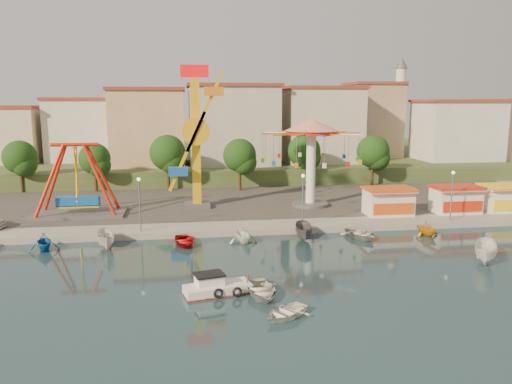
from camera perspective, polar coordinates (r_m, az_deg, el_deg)
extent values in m
plane|color=#132E36|center=(37.39, -2.16, -9.99)|extent=(200.00, 200.00, 0.00)
cube|color=#9E998E|center=(97.79, -5.98, 2.76)|extent=(200.00, 100.00, 0.60)
cube|color=#4C4944|center=(66.16, -4.89, -0.53)|extent=(90.00, 28.00, 0.01)
cube|color=#384C26|center=(102.60, -6.10, 3.78)|extent=(200.00, 60.00, 3.00)
cube|color=#59595E|center=(58.57, -19.57, -2.36)|extent=(10.00, 5.00, 0.30)
cube|color=#1457B4|center=(58.29, -19.65, -0.97)|extent=(4.50, 1.40, 1.00)
cylinder|color=red|center=(57.47, -20.02, 5.11)|extent=(5.00, 0.40, 0.40)
cube|color=#59595E|center=(59.81, -6.73, -1.48)|extent=(3.00, 3.00, 0.50)
cube|color=yellow|center=(58.77, -6.88, 5.46)|extent=(1.00, 1.00, 15.00)
cube|color=red|center=(58.68, -7.06, 13.56)|extent=(3.20, 0.50, 1.40)
cylinder|color=yellow|center=(57.87, -6.89, 6.87)|extent=(3.20, 0.50, 3.20)
cube|color=yellow|center=(57.62, -5.87, 9.13)|extent=(4.55, 0.35, 9.21)
cube|color=orange|center=(57.68, -4.84, 11.40)|extent=(2.20, 1.20, 1.00)
cylinder|color=#59595E|center=(60.46, 6.20, -1.39)|extent=(4.40, 4.40, 0.40)
cylinder|color=white|center=(59.75, 6.28, 2.65)|extent=(1.10, 1.10, 9.00)
cylinder|color=red|center=(59.34, 6.36, 6.77)|extent=(6.00, 6.00, 0.50)
cone|color=red|center=(59.29, 6.37, 7.64)|extent=(6.40, 6.40, 1.40)
cube|color=white|center=(57.02, 14.87, -1.15)|extent=(5.00, 3.00, 2.80)
cube|color=#CC4E12|center=(56.75, 14.94, 0.38)|extent=(5.40, 3.40, 0.25)
cube|color=red|center=(55.27, 15.61, -0.28)|extent=(5.00, 0.77, 0.43)
cube|color=white|center=(60.57, 21.84, -0.90)|extent=(5.00, 3.00, 2.80)
cube|color=red|center=(60.31, 21.94, 0.55)|extent=(5.40, 3.40, 0.25)
cube|color=red|center=(58.92, 22.74, -0.06)|extent=(5.00, 0.77, 0.43)
cube|color=white|center=(63.76, 26.51, -0.72)|extent=(5.00, 3.00, 2.80)
cube|color=yellow|center=(63.51, 26.63, 0.66)|extent=(5.40, 3.40, 0.25)
cylinder|color=#59595E|center=(49.10, -13.13, -1.57)|extent=(0.14, 0.14, 5.00)
cylinder|color=#59595E|center=(50.25, 5.36, -1.08)|extent=(0.14, 0.14, 5.00)
cylinder|color=#59595E|center=(56.15, 21.45, -0.55)|extent=(0.14, 0.14, 5.00)
cylinder|color=#382314|center=(76.02, -25.20, 1.30)|extent=(0.44, 0.44, 3.60)
sphere|color=black|center=(75.66, -25.38, 3.61)|extent=(4.60, 4.60, 4.60)
cylinder|color=#382314|center=(73.00, -17.84, 1.37)|extent=(0.44, 0.44, 3.40)
sphere|color=black|center=(72.63, -17.97, 3.65)|extent=(4.35, 4.35, 4.35)
cylinder|color=#382314|center=(71.51, -9.99, 1.75)|extent=(0.44, 0.44, 3.92)
sphere|color=black|center=(71.10, -10.07, 4.44)|extent=(5.02, 5.02, 5.02)
cylinder|color=#382314|center=(70.47, -1.87, 1.67)|extent=(0.44, 0.44, 3.66)
sphere|color=black|center=(70.07, -1.88, 4.21)|extent=(4.68, 4.68, 4.68)
cylinder|color=#382314|center=(75.09, 5.49, 2.21)|extent=(0.44, 0.44, 3.80)
sphere|color=black|center=(74.71, 5.53, 4.69)|extent=(4.86, 4.86, 4.86)
cylinder|color=#382314|center=(76.37, 13.13, 2.11)|extent=(0.44, 0.44, 3.77)
sphere|color=black|center=(75.99, 13.23, 4.53)|extent=(4.83, 4.83, 4.83)
cube|color=silver|center=(88.27, -19.83, 5.99)|extent=(12.33, 9.01, 8.63)
cube|color=tan|center=(87.09, -11.24, 7.21)|extent=(11.95, 9.28, 11.23)
cube|color=beige|center=(84.38, -1.88, 6.61)|extent=(12.59, 10.50, 9.20)
cube|color=beige|center=(90.16, 6.48, 6.80)|extent=(10.75, 9.23, 9.24)
cube|color=tan|center=(92.61, 14.84, 7.23)|extent=(12.77, 10.96, 11.21)
cube|color=silver|center=(96.41, 21.73, 7.29)|extent=(8.23, 8.98, 12.36)
cube|color=beige|center=(106.94, 25.92, 6.24)|extent=(11.59, 10.93, 8.76)
cylinder|color=silver|center=(97.34, 16.05, 8.71)|extent=(1.80, 1.80, 16.00)
cylinder|color=#59595E|center=(97.37, 16.20, 11.65)|extent=(2.80, 2.80, 0.30)
cone|color=#59595E|center=(97.58, 16.32, 13.99)|extent=(2.20, 2.20, 2.00)
cube|color=white|center=(34.78, -4.43, -11.12)|extent=(4.77, 2.72, 0.81)
cube|color=red|center=(34.86, -4.43, -11.42)|extent=(4.77, 2.72, 0.14)
cube|color=white|center=(34.60, -5.36, -10.06)|extent=(2.07, 1.73, 0.81)
cube|color=black|center=(34.45, -5.37, -9.35)|extent=(2.28, 1.95, 0.11)
torus|color=black|center=(33.90, -4.33, -11.46)|extent=(0.71, 0.34, 0.68)
torus|color=black|center=(34.04, -2.18, -11.34)|extent=(0.71, 0.34, 0.68)
imported|color=silver|center=(34.36, 0.59, -11.10)|extent=(3.14, 4.22, 0.84)
imported|color=white|center=(31.22, 3.38, -13.55)|extent=(4.00, 3.81, 0.67)
imported|color=white|center=(44.98, 24.82, -6.26)|extent=(3.98, 4.76, 1.77)
imported|color=#1256A0|center=(47.98, -23.09, -5.24)|extent=(3.37, 3.65, 1.59)
imported|color=beige|center=(46.88, -16.78, -5.21)|extent=(2.31, 4.29, 1.57)
imported|color=#B90E14|center=(46.43, -8.21, -5.53)|extent=(3.28, 4.16, 0.78)
imported|color=white|center=(46.59, -1.56, -4.82)|extent=(3.45, 3.74, 1.64)
imported|color=#545558|center=(47.60, 5.52, -4.54)|extent=(2.22, 4.42, 1.63)
imported|color=silver|center=(49.30, 11.88, -4.68)|extent=(3.90, 4.69, 0.84)
imported|color=orange|center=(51.89, 18.92, -3.93)|extent=(3.05, 3.30, 1.44)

